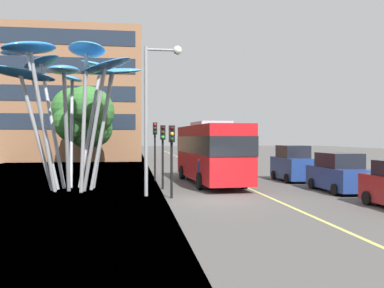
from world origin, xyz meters
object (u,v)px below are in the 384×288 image
Objects in this scene: street_lamp at (155,99)px; car_parked_mid at (339,174)px; red_bus at (211,150)px; pedestrian at (200,173)px; leaf_sculpture at (67,73)px; car_parked_far at (293,164)px; traffic_light_kerb_near at (172,146)px; traffic_light_island_mid at (155,139)px; traffic_light_kerb_far at (163,143)px.

car_parked_mid is at bearing 1.14° from street_lamp.
red_bus is 3.00m from pedestrian.
leaf_sculpture reaches higher than car_parked_far.
traffic_light_kerb_near is 11.10m from car_parked_far.
street_lamp reaches higher than car_parked_mid.
car_parked_mid is 10.50m from street_lamp.
leaf_sculpture reaches higher than red_bus.
pedestrian is (-6.75, -3.37, -0.23)m from car_parked_far.
red_bus is 5.92× the size of pedestrian.
traffic_light_island_mid is at bearing 148.23° from red_bus.
street_lamp is at bearing -102.47° from traffic_light_kerb_far.
street_lamp reaches higher than traffic_light_kerb_far.
traffic_light_island_mid is 0.88× the size of car_parked_mid.
red_bus reaches higher than traffic_light_kerb_far.
traffic_light_island_mid is 0.52× the size of street_lamp.
car_parked_far is (5.68, 0.85, -1.01)m from red_bus.
pedestrian is (-1.06, -2.52, -1.24)m from red_bus.
pedestrian is at bearing 42.32° from street_lamp.
leaf_sculpture reaches higher than traffic_light_kerb_near.
street_lamp is at bearing -137.68° from pedestrian.
traffic_light_kerb_far is at bearing -2.77° from leaf_sculpture.
traffic_light_kerb_far is 0.81× the size of car_parked_mid.
leaf_sculpture is 6.46m from traffic_light_kerb_far.
traffic_light_kerb_far reaches higher than pedestrian.
pedestrian is at bearing -112.92° from red_bus.
pedestrian is at bearing -153.49° from car_parked_far.
street_lamp is (-9.78, -0.19, 3.82)m from car_parked_mid.
traffic_light_kerb_far is 2.06× the size of pedestrian.
traffic_light_kerb_far is 2.70m from pedestrian.
pedestrian is at bearing -3.35° from leaf_sculpture.
car_parked_mid is (14.40, -2.65, -5.44)m from leaf_sculpture.
leaf_sculpture reaches higher than car_parked_mid.
street_lamp is (4.62, -2.84, -1.63)m from leaf_sculpture.
leaf_sculpture is at bearing -140.09° from traffic_light_island_mid.
traffic_light_island_mid is 5.49m from pedestrian.
traffic_light_kerb_far is at bearing 92.74° from traffic_light_kerb_near.
traffic_light_kerb_near is (-2.97, -5.95, 0.41)m from red_bus.
traffic_light_kerb_near reaches higher than pedestrian.
car_parked_far is at bearing 8.50° from red_bus.
traffic_light_kerb_near is (5.37, -3.86, -3.90)m from leaf_sculpture.
street_lamp is (-9.40, -5.79, 3.69)m from car_parked_far.
traffic_light_island_mid is at bearing 116.50° from pedestrian.
car_parked_far reaches higher than pedestrian.
leaf_sculpture is 9.16m from pedestrian.
pedestrian is at bearing 162.66° from car_parked_mid.
traffic_light_kerb_near is at bearing -53.68° from street_lamp.
leaf_sculpture is 2.17× the size of car_parked_mid.
car_parked_far is at bearing 38.15° from traffic_light_kerb_near.
car_parked_mid is 7.46m from pedestrian.
street_lamp is (-0.57, -2.59, 2.20)m from traffic_light_kerb_far.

